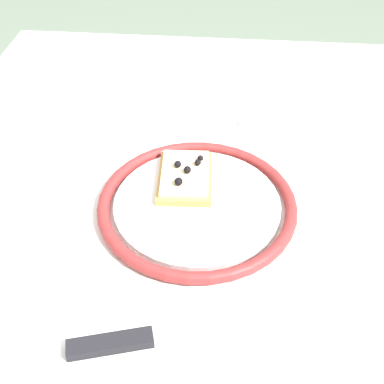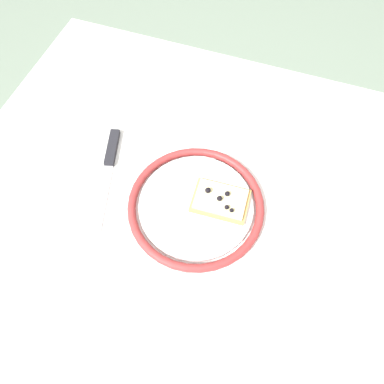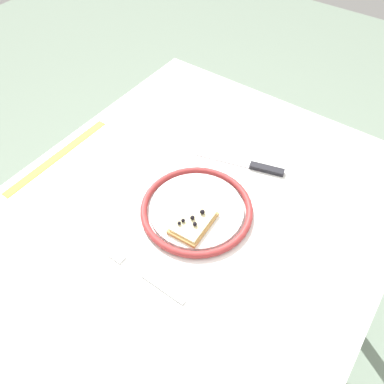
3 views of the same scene
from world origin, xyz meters
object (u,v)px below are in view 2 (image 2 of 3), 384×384
(dining_table, at_px, (198,230))
(fork, at_px, (299,234))
(plate, at_px, (196,205))
(pizza_slice_near, at_px, (220,200))
(knife, at_px, (110,161))

(dining_table, relative_size, fork, 5.15)
(plate, relative_size, pizza_slice_near, 2.39)
(dining_table, xyz_separation_m, pizza_slice_near, (-0.03, -0.03, 0.11))
(dining_table, distance_m, pizza_slice_near, 0.12)
(dining_table, height_order, pizza_slice_near, pizza_slice_near)
(dining_table, distance_m, plate, 0.10)
(knife, relative_size, fork, 1.17)
(plate, distance_m, knife, 0.21)
(plate, xyz_separation_m, knife, (0.21, -0.04, -0.00))
(plate, relative_size, fork, 1.33)
(fork, bearing_deg, pizza_slice_near, -3.75)
(dining_table, height_order, knife, knife)
(pizza_slice_near, bearing_deg, knife, -4.74)
(plate, relative_size, knife, 1.14)
(plate, distance_m, fork, 0.20)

